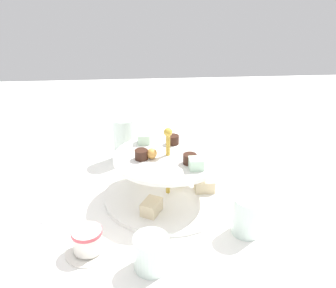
{
  "coord_description": "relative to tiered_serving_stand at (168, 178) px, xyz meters",
  "views": [
    {
      "loc": [
        -0.69,
        0.06,
        0.46
      ],
      "look_at": [
        0.0,
        0.0,
        0.14
      ],
      "focal_mm": 35.96,
      "sensor_mm": 36.0,
      "label": 1
    }
  ],
  "objects": [
    {
      "name": "water_glass_tall_right",
      "position": [
        0.21,
        0.11,
        0.01
      ],
      "size": [
        0.07,
        0.07,
        0.13
      ],
      "primitive_type": "cylinder",
      "color": "silver",
      "rests_on": "ground_plane"
    },
    {
      "name": "water_glass_short_left",
      "position": [
        -0.23,
        0.05,
        -0.02
      ],
      "size": [
        0.06,
        0.06,
        0.07
      ],
      "primitive_type": "cylinder",
      "color": "silver",
      "rests_on": "ground_plane"
    },
    {
      "name": "teacup_with_saucer",
      "position": [
        -0.18,
        0.17,
        -0.03
      ],
      "size": [
        0.09,
        0.09,
        0.05
      ],
      "color": "white",
      "rests_on": "ground_plane"
    },
    {
      "name": "butter_knife_right",
      "position": [
        -0.0,
        0.28,
        -0.05
      ],
      "size": [
        0.17,
        0.02,
        0.0
      ],
      "primitive_type": "cube",
      "rotation": [
        0.0,
        0.0,
        3.19
      ],
      "color": "silver",
      "rests_on": "ground_plane"
    },
    {
      "name": "tiered_serving_stand",
      "position": [
        0.0,
        0.0,
        0.0
      ],
      "size": [
        0.31,
        0.31,
        0.18
      ],
      "color": "white",
      "rests_on": "ground_plane"
    },
    {
      "name": "water_glass_mid_back",
      "position": [
        -0.15,
        -0.15,
        -0.01
      ],
      "size": [
        0.06,
        0.06,
        0.08
      ],
      "primitive_type": "cylinder",
      "color": "silver",
      "rests_on": "ground_plane"
    },
    {
      "name": "butter_knife_left",
      "position": [
        0.17,
        -0.23,
        -0.05
      ],
      "size": [
        0.15,
        0.11,
        0.0
      ],
      "primitive_type": "cube",
      "rotation": [
        0.0,
        0.0,
        0.6
      ],
      "color": "silver",
      "rests_on": "ground_plane"
    },
    {
      "name": "ground_plane",
      "position": [
        -0.0,
        -0.0,
        -0.05
      ],
      "size": [
        2.4,
        2.4,
        0.0
      ],
      "primitive_type": "plane",
      "color": "white"
    }
  ]
}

